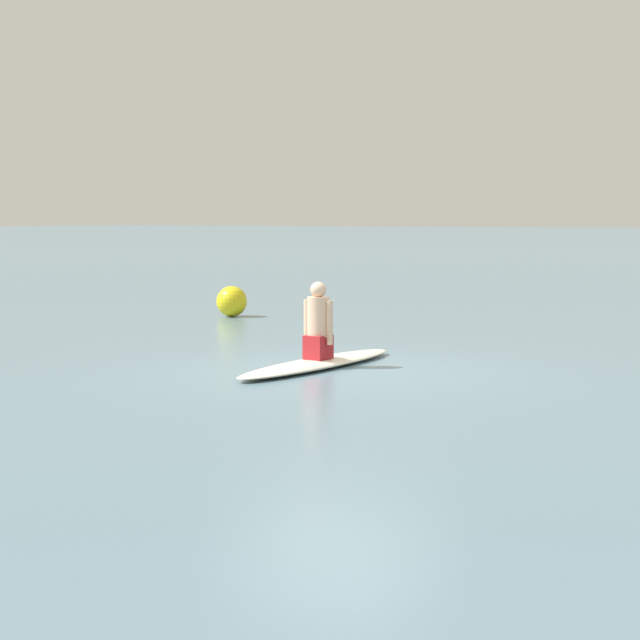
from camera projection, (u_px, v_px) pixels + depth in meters
name	position (u px, v px, depth m)	size (l,w,h in m)	color
ground_plane	(334.00, 371.00, 13.23)	(400.00, 400.00, 0.00)	slate
surfboard	(318.00, 363.00, 13.58)	(3.28, 0.61, 0.11)	silver
person_paddler	(318.00, 324.00, 13.53)	(0.33, 0.42, 0.97)	#A51E23
buoy_marker	(232.00, 301.00, 20.55)	(0.59, 0.59, 0.59)	yellow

